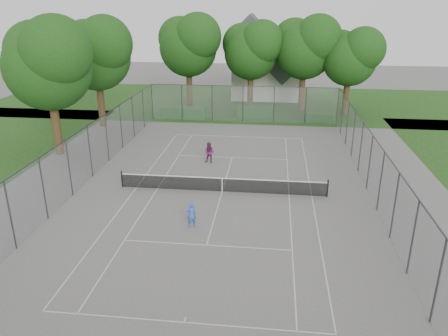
# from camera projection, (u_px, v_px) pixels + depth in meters

# --- Properties ---
(ground) EXTENTS (120.00, 120.00, 0.00)m
(ground) POSITION_uv_depth(u_px,v_px,m) (222.00, 192.00, 27.08)
(ground) COLOR #5F5C5A
(ground) RESTS_ON ground
(grass_far) EXTENTS (60.00, 20.00, 0.00)m
(grass_far) POSITION_uv_depth(u_px,v_px,m) (248.00, 102.00, 51.21)
(grass_far) COLOR #1C4213
(grass_far) RESTS_ON ground
(court_markings) EXTENTS (11.03, 23.83, 0.01)m
(court_markings) POSITION_uv_depth(u_px,v_px,m) (222.00, 192.00, 27.08)
(court_markings) COLOR beige
(court_markings) RESTS_ON ground
(tennis_net) EXTENTS (12.87, 0.10, 1.10)m
(tennis_net) POSITION_uv_depth(u_px,v_px,m) (222.00, 184.00, 26.90)
(tennis_net) COLOR black
(tennis_net) RESTS_ON ground
(perimeter_fence) EXTENTS (18.08, 34.08, 3.52)m
(perimeter_fence) POSITION_uv_depth(u_px,v_px,m) (222.00, 164.00, 26.43)
(perimeter_fence) COLOR #38383D
(perimeter_fence) RESTS_ON ground
(tree_far_left) EXTENTS (7.03, 6.42, 10.11)m
(tree_far_left) POSITION_uv_depth(u_px,v_px,m) (189.00, 43.00, 46.21)
(tree_far_left) COLOR #3D2A16
(tree_far_left) RESTS_ON ground
(tree_far_midleft) EXTENTS (6.55, 5.98, 9.42)m
(tree_far_midleft) POSITION_uv_depth(u_px,v_px,m) (252.00, 48.00, 45.82)
(tree_far_midleft) COLOR #3D2A16
(tree_far_midleft) RESTS_ON ground
(tree_far_midright) EXTENTS (6.96, 6.35, 10.00)m
(tree_far_midright) POSITION_uv_depth(u_px,v_px,m) (306.00, 45.00, 44.81)
(tree_far_midright) COLOR #3D2A16
(tree_far_midright) RESTS_ON ground
(tree_far_right) EXTENTS (6.17, 5.64, 8.87)m
(tree_far_right) POSITION_uv_depth(u_px,v_px,m) (351.00, 55.00, 43.40)
(tree_far_right) COLOR #3D2A16
(tree_far_right) RESTS_ON ground
(tree_side_back) EXTENTS (7.02, 6.41, 10.09)m
(tree_side_back) POSITION_uv_depth(u_px,v_px,m) (96.00, 51.00, 38.95)
(tree_side_back) COLOR #3D2A16
(tree_side_back) RESTS_ON ground
(tree_side_front) EXTENTS (7.20, 6.57, 10.35)m
(tree_side_front) POSITION_uv_depth(u_px,v_px,m) (48.00, 60.00, 31.31)
(tree_side_front) COLOR #3D2A16
(tree_side_front) RESTS_ON ground
(hedge_left) EXTENTS (4.37, 1.31, 1.09)m
(hedge_left) POSITION_uv_depth(u_px,v_px,m) (185.00, 113.00, 44.07)
(hedge_left) COLOR #1B4E19
(hedge_left) RESTS_ON ground
(hedge_mid) EXTENTS (3.67, 1.05, 1.15)m
(hedge_mid) POSITION_uv_depth(u_px,v_px,m) (255.00, 112.00, 44.21)
(hedge_mid) COLOR #1B4E19
(hedge_mid) RESTS_ON ground
(hedge_right) EXTENTS (2.68, 0.98, 0.80)m
(hedge_right) POSITION_uv_depth(u_px,v_px,m) (319.00, 117.00, 42.80)
(hedge_right) COLOR #1B4E19
(hedge_right) RESTS_ON ground
(house) EXTENTS (7.85, 6.08, 9.77)m
(house) POSITION_uv_depth(u_px,v_px,m) (266.00, 65.00, 52.55)
(house) COLOR beige
(house) RESTS_ON ground
(girl_player) EXTENTS (0.60, 0.51, 1.42)m
(girl_player) POSITION_uv_depth(u_px,v_px,m) (191.00, 214.00, 22.66)
(girl_player) COLOR blue
(girl_player) RESTS_ON ground
(woman_player) EXTENTS (0.84, 0.70, 1.54)m
(woman_player) POSITION_uv_depth(u_px,v_px,m) (209.00, 153.00, 31.70)
(woman_player) COLOR #642152
(woman_player) RESTS_ON ground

